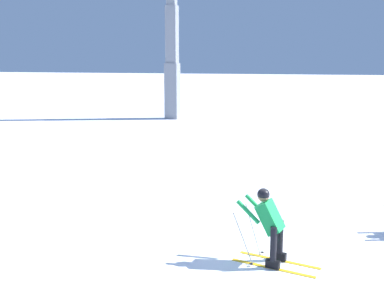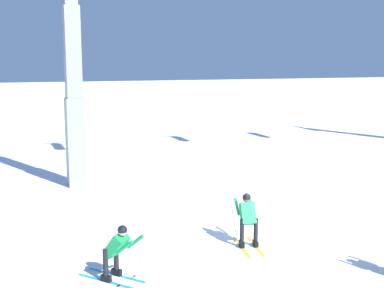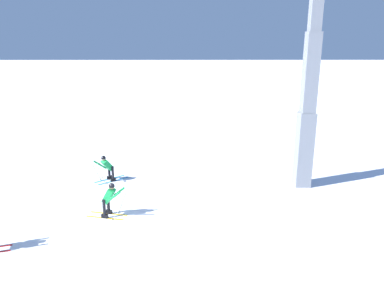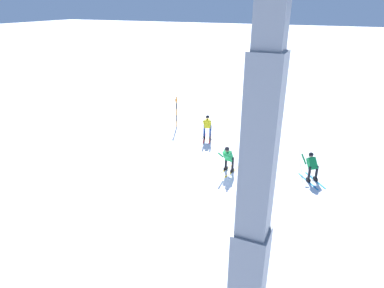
{
  "view_description": "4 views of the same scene",
  "coord_description": "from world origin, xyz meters",
  "px_view_note": "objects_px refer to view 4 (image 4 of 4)",
  "views": [
    {
      "loc": [
        -9.83,
        -1.09,
        4.07
      ],
      "look_at": [
        -0.38,
        1.61,
        2.29
      ],
      "focal_mm": 43.08,
      "sensor_mm": 36.0,
      "label": 1
    },
    {
      "loc": [
        -7.86,
        -12.93,
        5.42
      ],
      "look_at": [
        -1.35,
        3.2,
        2.59
      ],
      "focal_mm": 47.17,
      "sensor_mm": 36.0,
      "label": 2
    },
    {
      "loc": [
        13.78,
        3.27,
        7.4
      ],
      "look_at": [
        -1.27,
        3.39,
        3.16
      ],
      "focal_mm": 34.72,
      "sensor_mm": 36.0,
      "label": 3
    },
    {
      "loc": [
        -5.6,
        15.12,
        8.55
      ],
      "look_at": [
        -0.39,
        3.4,
        2.98
      ],
      "focal_mm": 30.7,
      "sensor_mm": 36.0,
      "label": 4
    }
  ],
  "objects_px": {
    "lift_tower_near": "(257,185)",
    "trail_marker_pole": "(177,111)",
    "skier_carving_main": "(228,157)",
    "skier_distant_uphill": "(207,125)",
    "skier_distant_downhill": "(312,165)"
  },
  "relations": [
    {
      "from": "skier_carving_main",
      "to": "skier_distant_downhill",
      "type": "distance_m",
      "value": 4.31
    },
    {
      "from": "trail_marker_pole",
      "to": "skier_distant_downhill",
      "type": "xyz_separation_m",
      "value": [
        -9.86,
        4.2,
        -0.39
      ]
    },
    {
      "from": "lift_tower_near",
      "to": "skier_distant_uphill",
      "type": "height_order",
      "value": "lift_tower_near"
    },
    {
      "from": "skier_carving_main",
      "to": "skier_distant_uphill",
      "type": "bearing_deg",
      "value": -55.14
    },
    {
      "from": "lift_tower_near",
      "to": "trail_marker_pole",
      "type": "distance_m",
      "value": 17.59
    },
    {
      "from": "skier_distant_uphill",
      "to": "skier_distant_downhill",
      "type": "height_order",
      "value": "skier_distant_uphill"
    },
    {
      "from": "skier_carving_main",
      "to": "trail_marker_pole",
      "type": "bearing_deg",
      "value": -42.51
    },
    {
      "from": "skier_distant_uphill",
      "to": "skier_distant_downhill",
      "type": "relative_size",
      "value": 1.03
    },
    {
      "from": "lift_tower_near",
      "to": "trail_marker_pole",
      "type": "bearing_deg",
      "value": -57.73
    },
    {
      "from": "skier_carving_main",
      "to": "trail_marker_pole",
      "type": "height_order",
      "value": "trail_marker_pole"
    },
    {
      "from": "skier_distant_downhill",
      "to": "trail_marker_pole",
      "type": "bearing_deg",
      "value": -23.06
    },
    {
      "from": "trail_marker_pole",
      "to": "skier_carving_main",
      "type": "bearing_deg",
      "value": 137.49
    },
    {
      "from": "skier_distant_uphill",
      "to": "trail_marker_pole",
      "type": "bearing_deg",
      "value": -23.25
    },
    {
      "from": "skier_carving_main",
      "to": "trail_marker_pole",
      "type": "xyz_separation_m",
      "value": [
        5.66,
        -5.19,
        0.34
      ]
    },
    {
      "from": "lift_tower_near",
      "to": "skier_distant_uphill",
      "type": "relative_size",
      "value": 6.7
    }
  ]
}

